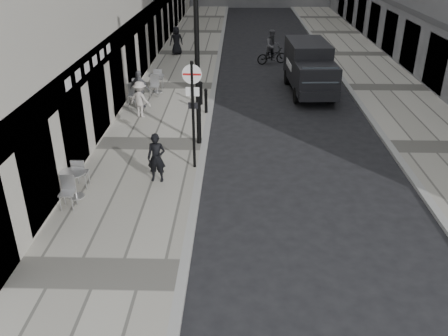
{
  "coord_description": "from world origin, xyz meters",
  "views": [
    {
      "loc": [
        1.22,
        -6.06,
        7.25
      ],
      "look_at": [
        0.88,
        5.74,
        1.4
      ],
      "focal_mm": 38.0,
      "sensor_mm": 36.0,
      "label": 1
    }
  ],
  "objects_px": {
    "lamppost": "(197,43)",
    "cyclist": "(272,51)",
    "panel_van": "(309,66)",
    "sign_post": "(193,102)",
    "walking_man": "(156,158)"
  },
  "relations": [
    {
      "from": "sign_post",
      "to": "walking_man",
      "type": "bearing_deg",
      "value": -134.09
    },
    {
      "from": "lamppost",
      "to": "panel_van",
      "type": "height_order",
      "value": "lamppost"
    },
    {
      "from": "lamppost",
      "to": "cyclist",
      "type": "distance_m",
      "value": 13.59
    },
    {
      "from": "walking_man",
      "to": "lamppost",
      "type": "height_order",
      "value": "lamppost"
    },
    {
      "from": "walking_man",
      "to": "panel_van",
      "type": "bearing_deg",
      "value": 63.65
    },
    {
      "from": "walking_man",
      "to": "sign_post",
      "type": "relative_size",
      "value": 0.44
    },
    {
      "from": "lamppost",
      "to": "cyclist",
      "type": "height_order",
      "value": "lamppost"
    },
    {
      "from": "panel_van",
      "to": "cyclist",
      "type": "bearing_deg",
      "value": 101.37
    },
    {
      "from": "sign_post",
      "to": "panel_van",
      "type": "bearing_deg",
      "value": 63.94
    },
    {
      "from": "lamppost",
      "to": "panel_van",
      "type": "bearing_deg",
      "value": 54.41
    },
    {
      "from": "lamppost",
      "to": "cyclist",
      "type": "xyz_separation_m",
      "value": [
        3.53,
        12.76,
        -3.07
      ]
    },
    {
      "from": "walking_man",
      "to": "lamppost",
      "type": "bearing_deg",
      "value": 75.27
    },
    {
      "from": "sign_post",
      "to": "lamppost",
      "type": "bearing_deg",
      "value": 92.84
    },
    {
      "from": "cyclist",
      "to": "sign_post",
      "type": "bearing_deg",
      "value": -122.76
    },
    {
      "from": "sign_post",
      "to": "cyclist",
      "type": "bearing_deg",
      "value": 79.46
    }
  ]
}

